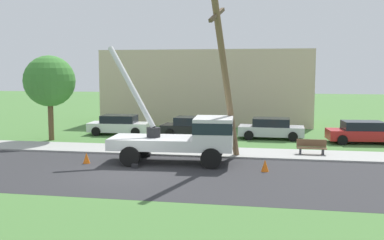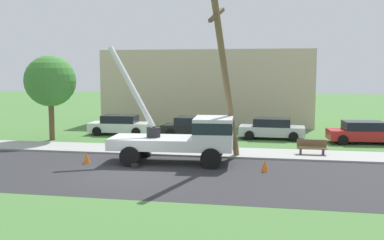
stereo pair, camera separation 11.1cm
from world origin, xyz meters
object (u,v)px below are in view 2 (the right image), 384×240
parked_sedan_silver (272,129)px  parked_sedan_red (363,132)px  roadside_tree_near (50,81)px  park_bench (312,148)px  leaning_utility_pole (226,79)px  parked_sedan_white (120,125)px  traffic_cone_behind (87,158)px  traffic_cone_ahead (265,166)px  parked_sedan_black (194,127)px  utility_truck (188,136)px

parked_sedan_silver → parked_sedan_red: same height
parked_sedan_silver → roadside_tree_near: roadside_tree_near is taller
park_bench → roadside_tree_near: size_ratio=0.28×
leaning_utility_pole → parked_sedan_red: leaning_utility_pole is taller
leaning_utility_pole → roadside_tree_near: leaning_utility_pole is taller
park_bench → parked_sedan_white: bearing=155.6°
traffic_cone_behind → roadside_tree_near: bearing=129.0°
traffic_cone_ahead → traffic_cone_behind: same height
park_bench → parked_sedan_black: bearing=143.6°
leaning_utility_pole → parked_sedan_silver: size_ratio=1.89×
parked_sedan_black → park_bench: size_ratio=2.83×
park_bench → roadside_tree_near: bearing=171.1°
parked_sedan_silver → park_bench: bearing=-69.2°
utility_truck → traffic_cone_ahead: utility_truck is taller
utility_truck → traffic_cone_ahead: size_ratio=12.33×
parked_sedan_black → roadside_tree_near: 10.21m
leaning_utility_pole → traffic_cone_behind: size_ratio=14.97×
traffic_cone_behind → parked_sedan_silver: size_ratio=0.13×
parked_sedan_red → roadside_tree_near: size_ratio=0.80×
leaning_utility_pole → parked_sedan_red: size_ratio=1.85×
parked_sedan_black → traffic_cone_behind: bearing=-111.3°
leaning_utility_pole → park_bench: leaning_utility_pole is taller
utility_truck → park_bench: utility_truck is taller
parked_sedan_red → roadside_tree_near: (-20.41, -2.40, 3.24)m
parked_sedan_white → parked_sedan_silver: size_ratio=1.01×
parked_sedan_black → parked_sedan_red: size_ratio=1.00×
traffic_cone_behind → park_bench: size_ratio=0.35×
parked_sedan_red → roadside_tree_near: 20.81m
parked_sedan_silver → roadside_tree_near: 15.30m
parked_sedan_silver → parked_sedan_white: bearing=179.3°
utility_truck → roadside_tree_near: utility_truck is taller
roadside_tree_near → traffic_cone_behind: bearing=-51.0°
traffic_cone_behind → parked_sedan_black: 10.40m
parked_sedan_red → park_bench: 6.19m
leaning_utility_pole → parked_sedan_black: (-3.11, 8.27, -3.57)m
traffic_cone_ahead → parked_sedan_silver: bearing=88.7°
parked_sedan_silver → parked_sedan_red: size_ratio=0.98×
utility_truck → leaning_utility_pole: 3.43m
traffic_cone_behind → parked_sedan_red: bearing=31.3°
parked_sedan_red → park_bench: bearing=-125.6°
traffic_cone_ahead → parked_sedan_white: parked_sedan_white is taller
utility_truck → parked_sedan_black: (-1.27, 8.67, -0.70)m
leaning_utility_pole → traffic_cone_ahead: size_ratio=14.97×
parked_sedan_black → leaning_utility_pole: bearing=-69.4°
parked_sedan_black → parked_sedan_silver: bearing=2.4°
traffic_cone_ahead → parked_sedan_white: (-10.73, 10.27, 0.43)m
traffic_cone_behind → parked_sedan_white: bearing=100.2°
parked_sedan_white → parked_sedan_silver: same height
roadside_tree_near → traffic_cone_ahead: bearing=-25.8°
leaning_utility_pole → roadside_tree_near: (-12.32, 5.28, -0.32)m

